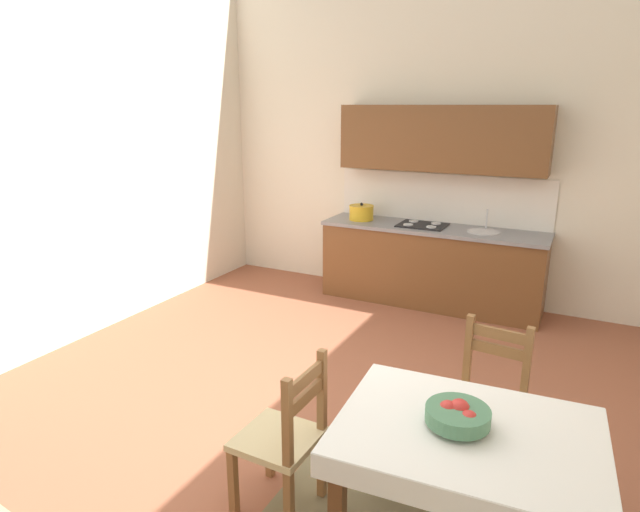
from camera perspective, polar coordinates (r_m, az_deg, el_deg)
ground_plane at (r=4.02m, az=-1.83°, el=-18.13°), size 5.87×6.78×0.10m
wall_back at (r=6.28m, az=12.45°, el=13.63°), size 5.87×0.12×3.98m
wall_left at (r=5.21m, az=-29.54°, el=11.60°), size 0.12×6.78×3.98m
kitchen_cabinetry at (r=6.07m, az=12.02°, el=2.76°), size 2.46×0.63×2.20m
dining_table at (r=2.76m, az=15.37°, el=-19.90°), size 1.27×0.98×0.75m
dining_chair_kitchen_side at (r=3.54m, az=17.48°, el=-14.72°), size 0.46×0.46×0.93m
dining_chair_tv_side at (r=3.08m, az=-3.87°, el=-18.99°), size 0.43×0.43×0.93m
fruit_bowl at (r=2.66m, az=14.55°, el=-16.18°), size 0.30×0.30×0.12m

